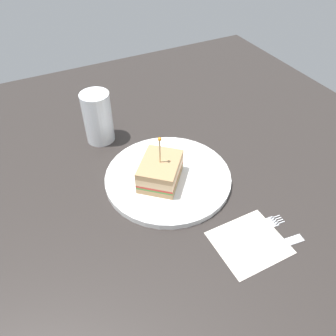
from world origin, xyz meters
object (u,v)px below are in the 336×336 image
object	(u,v)px
knife	(275,246)
plate	(168,177)
napkin	(249,242)
drink_glass	(98,120)
fork	(261,226)
sandwich_half_center	(160,171)

from	to	relation	value
knife	plate	bearing A→B (deg)	-158.74
knife	napkin	bearing A→B (deg)	-127.87
drink_glass	knife	world-z (taller)	drink_glass
plate	fork	size ratio (longest dim) A/B	2.13
fork	plate	bearing A→B (deg)	-152.50
napkin	fork	world-z (taller)	fork
sandwich_half_center	napkin	bearing A→B (deg)	21.00
sandwich_half_center	knife	size ratio (longest dim) A/B	0.92
plate	drink_glass	xyz separation A→B (cm)	(-19.37, -7.86, 4.58)
fork	knife	world-z (taller)	same
sandwich_half_center	fork	distance (cm)	21.28
fork	drink_glass	bearing A→B (deg)	-155.23
drink_glass	knife	distance (cm)	45.51
plate	knife	xyz separation A→B (cm)	(22.67, 8.82, -0.43)
plate	drink_glass	size ratio (longest dim) A/B	2.15
sandwich_half_center	drink_glass	bearing A→B (deg)	-163.60
sandwich_half_center	drink_glass	xyz separation A→B (cm)	(-19.96, -5.87, 1.53)
plate	sandwich_half_center	bearing A→B (deg)	-73.62
napkin	fork	xyz separation A→B (cm)	(-1.91, 3.96, 0.10)
plate	drink_glass	world-z (taller)	drink_glass
drink_glass	napkin	bearing A→B (deg)	18.71
drink_glass	fork	xyz separation A→B (cm)	(37.55, 17.33, -5.02)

